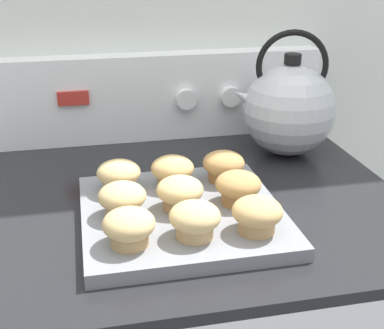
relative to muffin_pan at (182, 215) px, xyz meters
The scene contains 13 objects.
wall_back 0.54m from the muffin_pan, 88.39° to the left, with size 8.00×0.05×2.40m.
control_panel 0.41m from the muffin_pan, 87.90° to the left, with size 0.76×0.07×0.19m.
muffin_pan is the anchor object (origin of this frame).
muffin_r0_c0 0.14m from the muffin_pan, 135.19° to the right, with size 0.07×0.07×0.05m.
muffin_r0_c1 0.10m from the muffin_pan, 88.91° to the right, with size 0.07×0.07×0.05m.
muffin_r0_c2 0.14m from the muffin_pan, 45.06° to the right, with size 0.07×0.07×0.05m.
muffin_r1_c0 0.10m from the muffin_pan, behind, with size 0.07×0.07×0.05m.
muffin_r1_c1 0.04m from the muffin_pan, 164.85° to the left, with size 0.07×0.07×0.05m.
muffin_r1_c2 0.10m from the muffin_pan, ahead, with size 0.07×0.07×0.05m.
muffin_r2_c0 0.13m from the muffin_pan, 135.60° to the left, with size 0.07×0.07×0.05m.
muffin_r2_c1 0.10m from the muffin_pan, 89.02° to the left, with size 0.07×0.07×0.05m.
muffin_r2_c2 0.14m from the muffin_pan, 44.73° to the left, with size 0.07×0.07×0.05m.
tea_kettle 0.38m from the muffin_pan, 42.23° to the left, with size 0.22×0.19×0.26m.
Camera 1 is at (-0.16, -0.49, 1.33)m, focal length 50.00 mm.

